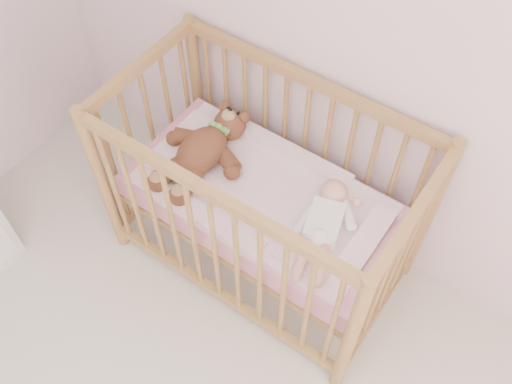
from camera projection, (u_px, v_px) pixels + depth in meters
The scene contains 6 objects.
wall_back at pixel (446, 42), 1.93m from camera, with size 4.00×0.02×2.70m, color silver.
crib at pixel (262, 200), 2.58m from camera, with size 1.36×0.76×1.00m, color #9C7442, non-canonical shape.
mattress at pixel (262, 202), 2.59m from camera, with size 1.22×0.62×0.13m, color pink.
blanket at pixel (262, 192), 2.53m from camera, with size 1.10×0.58×0.06m, color #F3A7BA, non-canonical shape.
baby at pixel (324, 221), 2.35m from camera, with size 0.26×0.53×0.13m, color white, non-canonical shape.
teddy_bear at pixel (202, 152), 2.56m from camera, with size 0.43×0.60×0.17m, color brown, non-canonical shape.
Camera 1 is at (0.36, 0.36, 2.61)m, focal length 40.00 mm.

